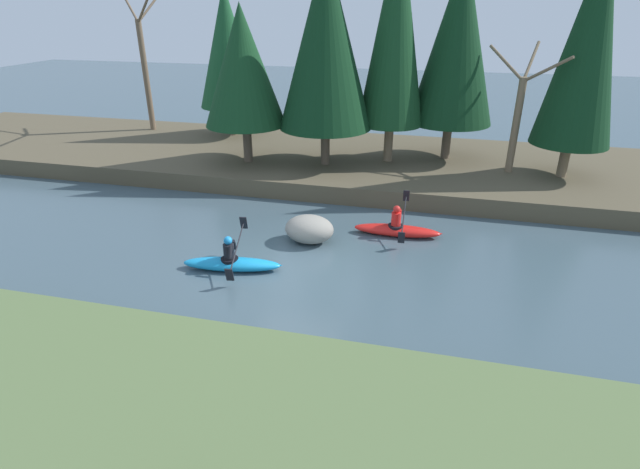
% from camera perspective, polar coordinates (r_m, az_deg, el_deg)
% --- Properties ---
extents(ground_plane, '(90.00, 90.00, 0.00)m').
position_cam_1_polar(ground_plane, '(13.80, -3.18, -4.07)').
color(ground_plane, '#425660').
extents(riverbank_near, '(44.00, 5.97, 0.79)m').
position_cam_1_polar(riverbank_near, '(8.70, -17.23, -23.07)').
color(riverbank_near, '#5B7042').
rests_on(riverbank_near, ground).
extents(riverbank_far, '(44.00, 8.29, 0.68)m').
position_cam_1_polar(riverbank_far, '(21.94, 3.75, 8.17)').
color(riverbank_far, brown).
rests_on(riverbank_far, ground).
extents(conifer_tree_far_left, '(2.93, 2.93, 6.81)m').
position_cam_1_polar(conifer_tree_far_left, '(25.10, -10.52, 20.29)').
color(conifer_tree_far_left, '#7A664C').
rests_on(conifer_tree_far_left, riverbank_far).
extents(conifer_tree_left, '(3.22, 3.22, 6.05)m').
position_cam_1_polar(conifer_tree_left, '(20.46, -8.82, 18.47)').
color(conifer_tree_left, brown).
rests_on(conifer_tree_left, riverbank_far).
extents(conifer_tree_mid_left, '(3.63, 3.63, 7.92)m').
position_cam_1_polar(conifer_tree_mid_left, '(19.81, 0.66, 21.21)').
color(conifer_tree_mid_left, brown).
rests_on(conifer_tree_mid_left, riverbank_far).
extents(conifer_tree_centre, '(2.60, 2.60, 8.92)m').
position_cam_1_polar(conifer_tree_centre, '(20.39, 8.61, 22.51)').
color(conifer_tree_centre, '#7A664C').
rests_on(conifer_tree_centre, riverbank_far).
extents(conifer_tree_mid_right, '(3.35, 3.35, 7.87)m').
position_cam_1_polar(conifer_tree_mid_right, '(21.28, 15.43, 20.63)').
color(conifer_tree_mid_right, brown).
rests_on(conifer_tree_mid_right, riverbank_far).
extents(conifer_tree_right, '(2.77, 2.77, 8.45)m').
position_cam_1_polar(conifer_tree_right, '(20.38, 28.46, 18.94)').
color(conifer_tree_right, '#7A664C').
rests_on(conifer_tree_right, riverbank_far).
extents(bare_tree_upstream, '(3.86, 3.81, 7.02)m').
position_cam_1_polar(bare_tree_upstream, '(27.35, -19.34, 18.08)').
color(bare_tree_upstream, brown).
rests_on(bare_tree_upstream, riverbank_far).
extents(bare_tree_mid_upstream, '(2.64, 2.61, 4.70)m').
position_cam_1_polar(bare_tree_mid_upstream, '(20.53, 21.70, 12.68)').
color(bare_tree_mid_upstream, '#7A664C').
rests_on(bare_tree_mid_upstream, riverbank_far).
extents(kayaker_lead, '(2.78, 2.07, 1.20)m').
position_cam_1_polar(kayaker_lead, '(15.87, 8.89, 0.62)').
color(kayaker_lead, red).
rests_on(kayaker_lead, ground).
extents(kayaker_middle, '(2.80, 2.07, 1.20)m').
position_cam_1_polar(kayaker_middle, '(13.90, -9.97, -3.17)').
color(kayaker_middle, '#1993D6').
rests_on(kayaker_middle, ground).
extents(boulder_midstream, '(1.50, 1.17, 0.85)m').
position_cam_1_polar(boulder_midstream, '(15.19, -1.22, 0.62)').
color(boulder_midstream, gray).
rests_on(boulder_midstream, ground).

